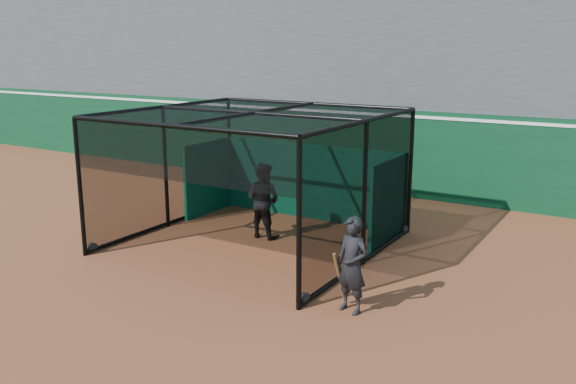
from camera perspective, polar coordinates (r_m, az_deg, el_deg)
The scene contains 6 objects.
ground at distance 11.62m, azimuth -8.43°, elevation -8.25°, with size 120.00×120.00×0.00m, color brown.
outfield_wall at distance 18.38m, azimuth 8.58°, elevation 3.96°, with size 50.00×0.50×2.50m.
grandstand at distance 21.67m, azimuth 12.89°, elevation 13.66°, with size 50.00×7.85×8.95m.
batting_cage at distance 13.28m, azimuth -3.06°, elevation 1.16°, with size 5.29×5.19×2.90m.
batter at distance 13.87m, azimuth -2.35°, elevation -0.77°, with size 0.84×0.65×1.73m, color black.
on_deck_player at distance 10.01m, azimuth 6.00°, elevation -6.84°, with size 0.66×0.51×1.62m.
Camera 1 is at (6.99, -8.24, 4.26)m, focal length 38.00 mm.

